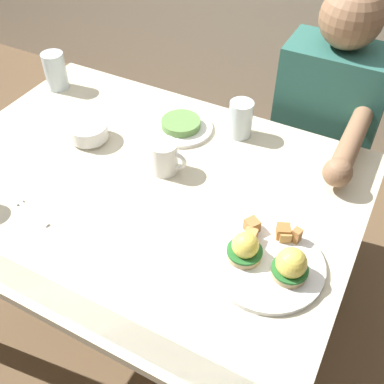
{
  "coord_description": "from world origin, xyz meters",
  "views": [
    {
      "loc": [
        0.56,
        -0.75,
        1.61
      ],
      "look_at": [
        0.17,
        0.0,
        0.78
      ],
      "focal_mm": 42.61,
      "sensor_mm": 36.0,
      "label": 1
    }
  ],
  "objects": [
    {
      "name": "water_glass_extra",
      "position": [
        0.16,
        0.34,
        0.79
      ],
      "size": [
        0.07,
        0.07,
        0.12
      ],
      "color": "silver",
      "rests_on": "dining_table"
    },
    {
      "name": "fork",
      "position": [
        -0.2,
        -0.22,
        0.74
      ],
      "size": [
        0.15,
        0.05,
        0.0
      ],
      "color": "silver",
      "rests_on": "dining_table"
    },
    {
      "name": "fruit_bowl",
      "position": [
        -0.24,
        0.1,
        0.77
      ],
      "size": [
        0.12,
        0.12,
        0.05
      ],
      "color": "white",
      "rests_on": "dining_table"
    },
    {
      "name": "diner_person",
      "position": [
        0.37,
        0.6,
        0.65
      ],
      "size": [
        0.34,
        0.54,
        1.14
      ],
      "color": "#33333D",
      "rests_on": "ground_plane"
    },
    {
      "name": "water_glass_near",
      "position": [
        -0.52,
        0.29,
        0.8
      ],
      "size": [
        0.08,
        0.08,
        0.13
      ],
      "color": "silver",
      "rests_on": "dining_table"
    },
    {
      "name": "ground_plane",
      "position": [
        0.0,
        0.0,
        0.0
      ],
      "size": [
        6.0,
        6.0,
        0.0
      ],
      "primitive_type": "plane",
      "color": "brown"
    },
    {
      "name": "eggs_benedict_plate",
      "position": [
        0.42,
        -0.1,
        0.77
      ],
      "size": [
        0.27,
        0.27,
        0.09
      ],
      "color": "white",
      "rests_on": "dining_table"
    },
    {
      "name": "coffee_mug",
      "position": [
        0.04,
        0.08,
        0.79
      ],
      "size": [
        0.11,
        0.08,
        0.09
      ],
      "color": "white",
      "rests_on": "dining_table"
    },
    {
      "name": "side_plate",
      "position": [
        -0.02,
        0.27,
        0.75
      ],
      "size": [
        0.2,
        0.2,
        0.04
      ],
      "color": "white",
      "rests_on": "dining_table"
    },
    {
      "name": "dining_table",
      "position": [
        0.0,
        0.0,
        0.63
      ],
      "size": [
        1.2,
        0.9,
        0.74
      ],
      "color": "beige",
      "rests_on": "ground_plane"
    }
  ]
}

